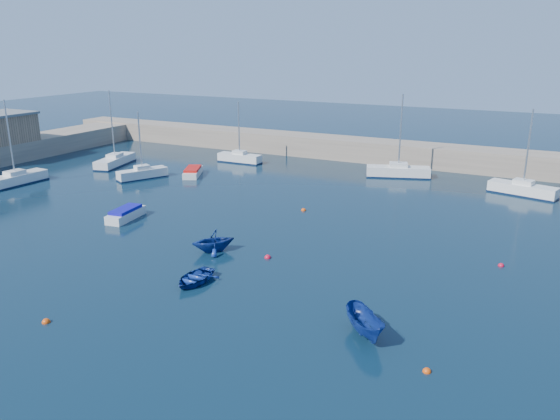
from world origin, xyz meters
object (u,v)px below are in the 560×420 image
at_px(sailboat_3, 142,173).
at_px(sailboat_5, 240,158).
at_px(sailboat_6, 398,171).
at_px(motorboat_2, 193,172).
at_px(motorboat_1, 126,214).
at_px(dinghy_left, 213,241).
at_px(sailboat_7, 523,189).
at_px(sailboat_4, 115,161).
at_px(dinghy_right, 365,324).
at_px(dinghy_center, 194,278).
at_px(sailboat_2, 16,179).

bearing_deg(sailboat_3, sailboat_5, 93.49).
distance_m(sailboat_6, motorboat_2, 23.13).
height_order(motorboat_1, dinghy_left, dinghy_left).
xyz_separation_m(sailboat_5, sailboat_7, (32.84, -0.62, 0.01)).
height_order(sailboat_4, sailboat_7, sailboat_4).
relative_size(motorboat_1, dinghy_right, 1.19).
height_order(sailboat_4, dinghy_center, sailboat_4).
bearing_deg(dinghy_left, dinghy_center, -27.45).
bearing_deg(sailboat_5, dinghy_center, -154.09).
xyz_separation_m(motorboat_2, dinghy_center, (17.18, -23.80, -0.09)).
bearing_deg(motorboat_1, motorboat_2, 97.73).
height_order(sailboat_7, motorboat_2, sailboat_7).
bearing_deg(sailboat_7, dinghy_center, 166.35).
bearing_deg(motorboat_1, sailboat_4, 127.53).
distance_m(sailboat_5, sailboat_7, 32.84).
relative_size(sailboat_2, sailboat_5, 1.18).
relative_size(sailboat_3, sailboat_5, 0.98).
bearing_deg(sailboat_4, sailboat_6, 2.81).
bearing_deg(sailboat_5, sailboat_3, 156.61).
distance_m(sailboat_7, dinghy_center, 35.81).
distance_m(sailboat_2, sailboat_3, 13.07).
distance_m(sailboat_3, sailboat_4, 8.50).
distance_m(sailboat_2, sailboat_6, 41.41).
relative_size(sailboat_6, motorboat_1, 2.18).
bearing_deg(dinghy_right, sailboat_5, 88.18).
bearing_deg(dinghy_center, sailboat_5, 117.11).
relative_size(sailboat_3, sailboat_7, 0.87).
xyz_separation_m(motorboat_1, motorboat_2, (-4.37, 15.77, -0.03)).
distance_m(sailboat_7, motorboat_2, 34.82).
height_order(sailboat_3, dinghy_left, sailboat_3).
distance_m(sailboat_6, motorboat_1, 30.54).
distance_m(sailboat_2, sailboat_5, 25.55).
xyz_separation_m(sailboat_5, sailboat_6, (19.82, 1.43, 0.03)).
xyz_separation_m(dinghy_center, dinghy_left, (-1.95, 5.06, 0.48)).
height_order(sailboat_4, dinghy_right, sailboat_4).
relative_size(sailboat_4, dinghy_center, 2.78).
height_order(sailboat_4, dinghy_left, sailboat_4).
bearing_deg(sailboat_5, sailboat_2, 142.47).
relative_size(sailboat_4, dinghy_right, 2.56).
bearing_deg(sailboat_3, dinghy_left, -11.49).
distance_m(sailboat_2, motorboat_2, 18.61).
height_order(sailboat_4, motorboat_1, sailboat_4).
bearing_deg(sailboat_3, sailboat_6, 55.00).
bearing_deg(sailboat_7, sailboat_5, 103.15).
height_order(sailboat_6, dinghy_left, sailboat_6).
bearing_deg(sailboat_5, sailboat_6, -86.48).
bearing_deg(dinghy_left, sailboat_7, 96.37).
xyz_separation_m(sailboat_2, sailboat_5, (15.35, 20.43, 0.00)).
height_order(sailboat_6, motorboat_2, sailboat_6).
height_order(sailboat_2, sailboat_5, sailboat_2).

